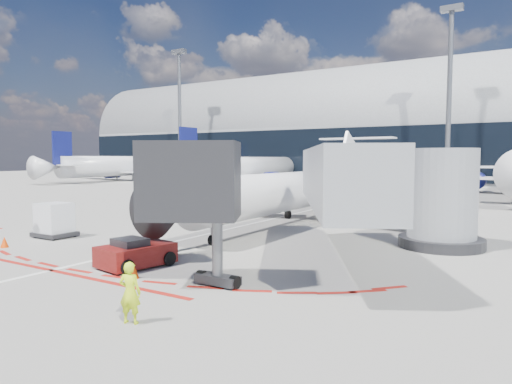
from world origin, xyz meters
The scene contains 15 objects.
ground centered at (0.00, 0.00, 0.00)m, with size 260.00×260.00×0.00m, color gray.
apron_centerline centered at (0.00, 2.00, 0.01)m, with size 0.25×40.00×0.01m, color silver.
apron_stop_bar centered at (0.00, -11.50, 0.01)m, with size 14.00×0.25×0.01m, color maroon.
terminal_building centered at (0.00, 64.97, 8.52)m, with size 150.00×24.15×24.00m.
jet_bridge centered at (9.79, -3.01, 3.01)m, with size 10.03×15.20×4.90m.
light_mast_west centered at (-45.00, 48.00, 12.50)m, with size 0.70×0.70×25.00m, color slate.
light_mast_centre centered at (5.00, 48.00, 12.50)m, with size 0.70×0.70×25.00m, color slate.
regional_jet centered at (2.22, 5.46, 2.20)m, with size 21.37×26.35×6.60m.
pushback_tug centered at (2.31, -9.32, 0.52)m, with size 2.34×4.61×1.17m.
ramp_worker centered at (6.89, -13.89, 0.83)m, with size 0.60×0.40×1.65m, color #D4F91A.
uld_container centered at (-6.53, -6.81, 0.93)m, with size 2.02×1.73×1.88m.
safety_cone_left centered at (-6.03, -9.89, 0.27)m, with size 0.39×0.39×0.54m, color #D63A04.
safety_cone_right centered at (3.58, -10.65, 0.28)m, with size 0.41×0.41×0.56m, color #D63A04.
bg_airliner_0 centered at (-51.18, 40.01, 5.43)m, with size 33.59×35.57×10.87m, color silver, non-canonical shape.
bg_airliner_1 centered at (-23.83, 39.11, 5.25)m, with size 32.45×34.36×10.50m, color silver, non-canonical shape.
Camera 1 is at (15.83, -22.15, 4.36)m, focal length 32.00 mm.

